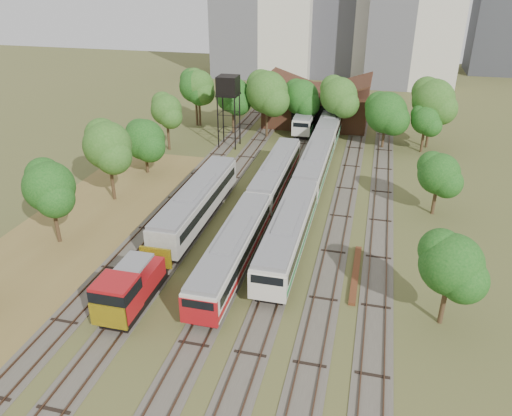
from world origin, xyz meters
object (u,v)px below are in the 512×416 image
(shunter_locomotive, at_px, (129,290))
(water_tower, at_px, (228,87))
(railcar_green_set, at_px, (315,165))
(railcar_red_set, at_px, (258,207))

(shunter_locomotive, distance_m, water_tower, 38.41)
(shunter_locomotive, bearing_deg, water_tower, 95.27)
(railcar_green_set, bearing_deg, shunter_locomotive, -109.45)
(railcar_green_set, height_order, shunter_locomotive, railcar_green_set)
(shunter_locomotive, relative_size, water_tower, 0.82)
(shunter_locomotive, xyz_separation_m, water_tower, (-3.48, 37.68, 6.59))
(railcar_red_set, relative_size, water_tower, 3.49)
(railcar_red_set, xyz_separation_m, railcar_green_set, (4.00, 12.52, 0.11))
(railcar_red_set, relative_size, shunter_locomotive, 4.27)
(railcar_red_set, xyz_separation_m, water_tower, (-9.48, 21.89, 6.52))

